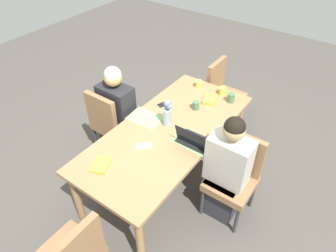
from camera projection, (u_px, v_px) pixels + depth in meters
ground_plane at (168, 177)px, 3.60m from camera, size 10.00×10.00×0.00m
dining_table at (168, 135)px, 3.18m from camera, size 2.08×0.94×0.73m
chair_near_left_near at (110, 120)px, 3.63m from camera, size 0.44×0.44×0.90m
person_near_left_near at (118, 117)px, 3.63m from camera, size 0.36×0.40×1.19m
chair_far_left_mid at (235, 173)px, 2.99m from camera, size 0.44×0.44×0.90m
person_far_left_mid at (226, 173)px, 2.95m from camera, size 0.36×0.40×1.19m
chair_head_left_right_near at (222, 91)px, 4.13m from camera, size 0.44×0.44×0.90m
flower_vase at (167, 112)px, 3.10m from camera, size 0.08×0.09×0.30m
placemat_near_left_near at (145, 118)px, 3.28m from camera, size 0.28×0.38×0.00m
placemat_far_left_mid at (194, 142)px, 2.99m from camera, size 0.28×0.37×0.00m
laptop_far_left_mid at (193, 140)px, 2.95m from camera, size 0.22×0.32×0.21m
coffee_mug_near_left at (199, 84)px, 3.74m from camera, size 0.08×0.08×0.08m
coffee_mug_near_right at (231, 98)px, 3.49m from camera, size 0.09×0.09×0.11m
coffee_mug_centre_left at (196, 105)px, 3.39m from camera, size 0.08×0.08×0.09m
coffee_mug_centre_right at (222, 91)px, 3.61m from camera, size 0.08×0.08×0.09m
book_red_cover at (101, 165)px, 2.74m from camera, size 0.24×0.20×0.03m
book_blue_cover at (210, 99)px, 3.52m from camera, size 0.23×0.19×0.04m
phone_black at (164, 104)px, 3.48m from camera, size 0.17×0.12×0.01m
phone_silver at (144, 146)px, 2.94m from camera, size 0.16×0.15×0.01m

